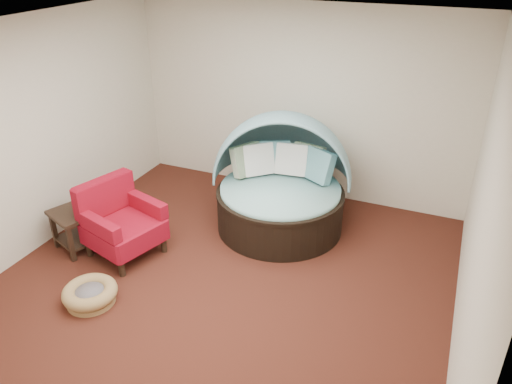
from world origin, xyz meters
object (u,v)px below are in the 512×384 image
at_px(red_armchair, 120,222).
at_px(side_table, 77,224).
at_px(canopy_daybed, 281,176).
at_px(pet_basket, 90,294).

height_order(red_armchair, side_table, red_armchair).
distance_m(canopy_daybed, red_armchair, 2.14).
bearing_deg(side_table, red_armchair, 11.73).
bearing_deg(canopy_daybed, red_armchair, -153.94).
relative_size(pet_basket, red_armchair, 0.77).
height_order(pet_basket, side_table, side_table).
bearing_deg(red_armchair, side_table, -151.84).
xyz_separation_m(red_armchair, side_table, (-0.58, -0.12, -0.10)).
relative_size(canopy_daybed, red_armchair, 2.14).
bearing_deg(canopy_daybed, pet_basket, -135.28).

